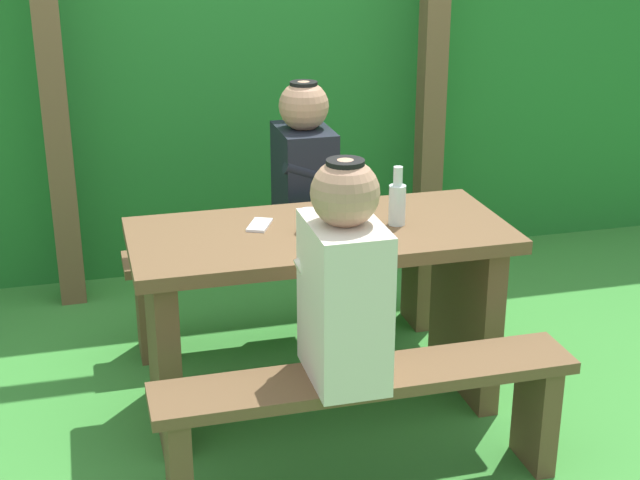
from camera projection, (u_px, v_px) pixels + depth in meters
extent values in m
plane|color=#3A8835|center=(320.00, 402.00, 3.69)|extent=(12.00, 12.00, 0.00)
cube|color=#23752B|center=(227.00, 64.00, 5.14)|extent=(6.40, 0.99, 2.00)
cube|color=brown|center=(52.00, 77.00, 4.22)|extent=(0.12, 0.12, 2.21)
cube|color=brown|center=(433.00, 59.00, 4.67)|extent=(0.12, 0.12, 2.21)
cube|color=brown|center=(320.00, 235.00, 3.44)|extent=(1.40, 0.64, 0.05)
cube|color=brown|center=(163.00, 343.00, 3.43)|extent=(0.08, 0.54, 0.68)
cube|color=brown|center=(465.00, 308.00, 3.72)|extent=(0.08, 0.54, 0.68)
cube|color=brown|center=(367.00, 378.00, 3.01)|extent=(1.40, 0.24, 0.04)
cube|color=brown|center=(179.00, 465.00, 2.94)|extent=(0.07, 0.22, 0.41)
cube|color=brown|center=(536.00, 412.00, 3.24)|extent=(0.07, 0.22, 0.41)
cube|color=brown|center=(285.00, 250.00, 4.08)|extent=(1.40, 0.24, 0.04)
cube|color=brown|center=(146.00, 311.00, 4.00)|extent=(0.07, 0.22, 0.41)
cube|color=brown|center=(417.00, 282.00, 4.30)|extent=(0.07, 0.22, 0.41)
cube|color=silver|center=(344.00, 302.00, 2.89)|extent=(0.22, 0.34, 0.52)
sphere|color=tan|center=(345.00, 193.00, 2.76)|extent=(0.21, 0.21, 0.21)
cylinder|color=black|center=(345.00, 164.00, 2.73)|extent=(0.12, 0.12, 0.02)
cylinder|color=silver|center=(332.00, 255.00, 2.98)|extent=(0.25, 0.07, 0.15)
cube|color=black|center=(304.00, 187.00, 4.00)|extent=(0.22, 0.34, 0.52)
sphere|color=tan|center=(304.00, 106.00, 3.87)|extent=(0.21, 0.21, 0.21)
cylinder|color=black|center=(304.00, 85.00, 3.84)|extent=(0.12, 0.12, 0.02)
cylinder|color=black|center=(312.00, 173.00, 3.83)|extent=(0.25, 0.07, 0.15)
cylinder|color=silver|center=(309.00, 220.00, 3.40)|extent=(0.07, 0.07, 0.08)
cylinder|color=silver|center=(397.00, 205.00, 3.46)|extent=(0.06, 0.06, 0.15)
cylinder|color=silver|center=(398.00, 176.00, 3.42)|extent=(0.03, 0.03, 0.07)
cube|color=silver|center=(260.00, 225.00, 3.46)|extent=(0.12, 0.16, 0.01)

